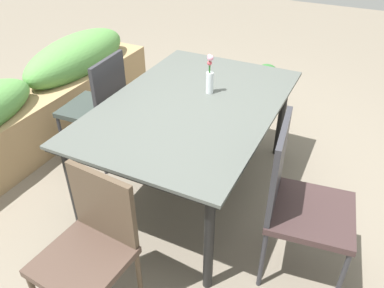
# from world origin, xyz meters

# --- Properties ---
(ground_plane) EXTENTS (12.00, 12.00, 0.00)m
(ground_plane) POSITION_xyz_m (0.00, 0.00, 0.00)
(ground_plane) COLOR #756B5B
(dining_table) EXTENTS (1.66, 1.10, 0.75)m
(dining_table) POSITION_xyz_m (-0.04, -0.06, 0.69)
(dining_table) COLOR #4C514C
(dining_table) RESTS_ON ground
(chair_near_left) EXTENTS (0.52, 0.52, 0.98)m
(chair_near_left) POSITION_xyz_m (-0.42, -0.90, 0.55)
(chair_near_left) COLOR #3A2928
(chair_near_left) RESTS_ON ground
(chair_end_left) EXTENTS (0.43, 0.43, 0.88)m
(chair_end_left) POSITION_xyz_m (-1.17, -0.07, 0.52)
(chair_end_left) COLOR #49362D
(chair_end_left) RESTS_ON ground
(chair_far_side) EXTENTS (0.45, 0.45, 0.92)m
(chair_far_side) POSITION_xyz_m (0.01, 0.78, 0.53)
(chair_far_side) COLOR #313A36
(chair_far_side) RESTS_ON ground
(flower_vase) EXTENTS (0.06, 0.05, 0.29)m
(flower_vase) POSITION_xyz_m (0.16, -0.11, 0.87)
(flower_vase) COLOR silver
(flower_vase) RESTS_ON dining_table
(planter_box) EXTENTS (2.85, 0.50, 0.80)m
(planter_box) POSITION_xyz_m (-0.07, 1.45, 0.38)
(planter_box) COLOR #9E7F56
(planter_box) RESTS_ON ground
(potted_plant) EXTENTS (0.25, 0.25, 0.50)m
(potted_plant) POSITION_xyz_m (1.40, -0.19, 0.26)
(potted_plant) COLOR gray
(potted_plant) RESTS_ON ground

